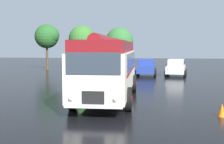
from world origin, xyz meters
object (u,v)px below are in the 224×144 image
car_near_left (96,67)px  car_mid_left (121,67)px  car_far_right (176,67)px  traffic_cone (222,110)px  vintage_bus (108,65)px  car_mid_right (146,67)px

car_near_left → car_mid_left: (2.71, -0.38, 0.00)m
car_far_right → traffic_cone: bearing=-88.2°
vintage_bus → car_mid_right: bearing=82.9°
car_near_left → car_far_right: size_ratio=1.00×
car_far_right → car_mid_left: bearing=-174.8°
car_near_left → traffic_cone: size_ratio=7.99×
car_mid_right → car_far_right: bearing=-0.5°
car_mid_left → car_far_right: (5.42, 0.49, 0.00)m
traffic_cone → vintage_bus: bearing=145.6°
car_mid_left → traffic_cone: car_mid_left is taller
car_mid_right → traffic_cone: (3.52, -18.13, -0.57)m
vintage_bus → car_near_left: size_ratio=2.31×
car_near_left → car_mid_right: bearing=1.5°
car_mid_right → traffic_cone: 18.48m
vintage_bus → car_mid_right: 14.64m
car_mid_left → car_far_right: size_ratio=0.99×
car_far_right → car_mid_right: bearing=179.5°
car_mid_right → traffic_cone: size_ratio=7.73×
car_mid_left → traffic_cone: (5.99, -17.61, -0.57)m
car_mid_left → car_mid_right: same height
vintage_bus → car_mid_right: size_ratio=2.39×
car_near_left → car_far_right: 8.12m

